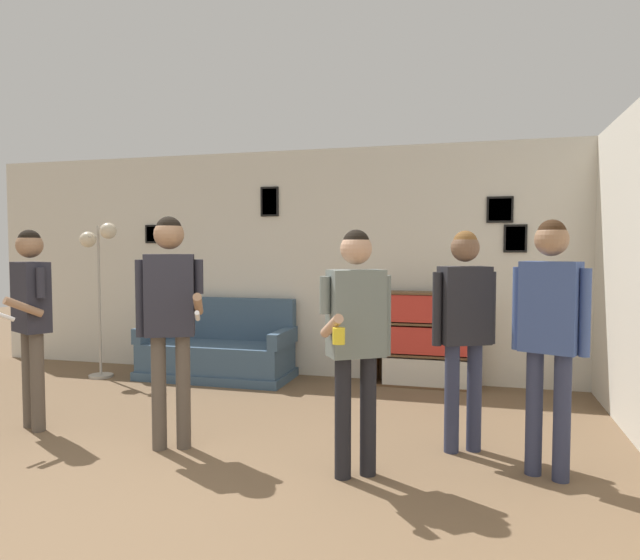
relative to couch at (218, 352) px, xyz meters
name	(u,v)px	position (x,y,z in m)	size (l,w,h in m)	color
ground_plane	(91,538)	(0.99, -3.64, -0.30)	(20.00, 20.00, 0.00)	brown
wall_back	(308,263)	(1.00, 0.41, 1.05)	(8.70, 0.08, 2.70)	silver
couch	(218,352)	(0.00, 0.00, 0.00)	(1.78, 0.80, 0.93)	#3D5670
bookshelf	(426,340)	(2.42, 0.19, 0.22)	(1.14, 0.30, 1.05)	brown
floor_lamp	(99,260)	(-1.35, -0.36, 1.09)	(0.47, 0.28, 1.83)	#ADA89E
person_player_foreground_left	(31,307)	(-0.66, -2.20, 0.74)	(0.45, 0.59, 1.69)	brown
person_player_foreground_center	(170,305)	(0.71, -2.32, 0.80)	(0.59, 0.41, 1.77)	brown
person_watcher_holding_cup	(356,326)	(2.17, -2.48, 0.71)	(0.43, 0.56, 1.65)	black
person_spectator_near_bookshelf	(464,317)	(2.86, -1.79, 0.72)	(0.46, 0.34, 1.66)	#2D334C
person_spectator_far_right	(550,320)	(3.41, -2.16, 0.76)	(0.46, 0.33, 1.72)	#2D334C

